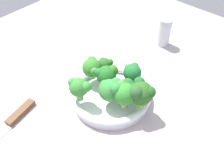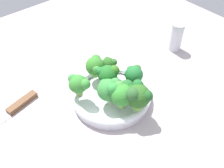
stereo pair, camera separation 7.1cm
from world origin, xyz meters
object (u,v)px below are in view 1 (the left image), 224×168
at_px(broccoli_floret_2, 141,93).
at_px(broccoli_floret_4, 106,76).
at_px(broccoli_floret_0, 104,65).
at_px(knife, 8,125).
at_px(broccoli_floret_8, 91,67).
at_px(bowl, 112,96).
at_px(pepper_shaker, 164,32).
at_px(broccoli_floret_6, 79,87).
at_px(broccoli_floret_1, 110,89).
at_px(broccoli_floret_3, 132,72).
at_px(broccoli_floret_5, 124,92).
at_px(broccoli_floret_7, 128,86).

bearing_deg(broccoli_floret_2, broccoli_floret_4, -175.90).
xyz_separation_m(broccoli_floret_0, knife, (-0.07, -0.30, -0.06)).
relative_size(broccoli_floret_0, broccoli_floret_4, 0.72).
bearing_deg(knife, broccoli_floret_8, 76.80).
height_order(bowl, broccoli_floret_0, broccoli_floret_0).
xyz_separation_m(broccoli_floret_0, pepper_shaker, (0.03, 0.28, -0.01)).
xyz_separation_m(broccoli_floret_0, broccoli_floret_6, (0.03, -0.12, 0.02)).
bearing_deg(broccoli_floret_2, broccoli_floret_1, -155.28).
bearing_deg(broccoli_floret_3, broccoli_floret_2, -37.27).
distance_m(broccoli_floret_4, broccoli_floret_5, 0.08).
xyz_separation_m(broccoli_floret_5, broccoli_floret_7, (-0.02, 0.04, -0.02)).
height_order(broccoli_floret_1, broccoli_floret_2, broccoli_floret_2).
xyz_separation_m(broccoli_floret_1, broccoli_floret_8, (-0.10, 0.03, 0.00)).
bearing_deg(bowl, broccoli_floret_6, -121.16).
bearing_deg(broccoli_floret_6, bowl, 58.84).
bearing_deg(knife, pepper_shaker, 80.10).
bearing_deg(broccoli_floret_6, broccoli_floret_8, 114.65).
height_order(broccoli_floret_2, broccoli_floret_4, broccoli_floret_2).
xyz_separation_m(bowl, knife, (-0.15, -0.25, -0.01)).
bearing_deg(broccoli_floret_0, broccoli_floret_7, -12.46).
bearing_deg(broccoli_floret_1, pepper_shaker, 99.29).
height_order(broccoli_floret_3, broccoli_floret_8, broccoli_floret_3).
bearing_deg(broccoli_floret_7, broccoli_floret_6, -130.61).
bearing_deg(broccoli_floret_5, broccoli_floret_1, -171.81).
relative_size(broccoli_floret_6, knife, 0.26).
bearing_deg(knife, broccoli_floret_0, 76.12).
xyz_separation_m(broccoli_floret_3, pepper_shaker, (-0.06, 0.27, -0.03)).
bearing_deg(broccoli_floret_5, broccoli_floret_3, 113.55).
height_order(broccoli_floret_3, broccoli_floret_4, broccoli_floret_4).
height_order(broccoli_floret_3, pepper_shaker, same).
distance_m(broccoli_floret_3, pepper_shaker, 0.27).
bearing_deg(broccoli_floret_4, broccoli_floret_6, -104.36).
relative_size(broccoli_floret_2, broccoli_floret_8, 1.25).
bearing_deg(broccoli_floret_3, pepper_shaker, 103.34).
height_order(broccoli_floret_8, knife, broccoli_floret_8).
relative_size(bowl, pepper_shaker, 2.23).
bearing_deg(bowl, broccoli_floret_3, 73.19).
bearing_deg(broccoli_floret_6, broccoli_floret_2, 33.26).
xyz_separation_m(bowl, pepper_shaker, (-0.04, 0.33, 0.03)).
relative_size(broccoli_floret_6, pepper_shaker, 0.67).
height_order(broccoli_floret_1, broccoli_floret_8, broccoli_floret_1).
bearing_deg(broccoli_floret_6, broccoli_floret_5, 30.70).
xyz_separation_m(broccoli_floret_3, broccoli_floret_5, (0.04, -0.08, 0.01)).
distance_m(broccoli_floret_5, broccoli_floret_8, 0.14).
distance_m(broccoli_floret_0, knife, 0.31).
relative_size(broccoli_floret_2, broccoli_floret_5, 1.05).
xyz_separation_m(broccoli_floret_1, knife, (-0.16, -0.23, -0.07)).
distance_m(broccoli_floret_7, broccoli_floret_8, 0.12).
bearing_deg(broccoli_floret_7, broccoli_floret_5, -67.13).
relative_size(broccoli_floret_3, broccoli_floret_5, 0.88).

